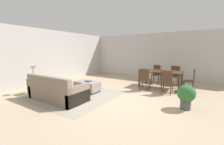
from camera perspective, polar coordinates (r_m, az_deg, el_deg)
The scene contains 17 objects.
ground_plane at distance 4.80m, azimuth 2.71°, elevation -11.64°, with size 10.80×10.80×0.00m, color tan.
wall_back at distance 9.19m, azimuth 18.48°, elevation 6.27°, with size 9.00×0.12×2.70m, color beige.
wall_left at distance 8.04m, azimuth -24.44°, elevation 5.66°, with size 0.12×11.00×2.70m, color beige.
area_rug at distance 5.69m, azimuth -14.63°, elevation -8.58°, with size 3.00×2.80×0.01m, color gray.
couch at distance 5.28m, azimuth -20.90°, elevation -6.98°, with size 2.07×0.92×0.86m.
ottoman_table at distance 5.98m, azimuth -9.69°, elevation -5.21°, with size 0.99×0.59×0.43m.
side_table at distance 6.33m, azimuth -28.36°, elevation -3.37°, with size 0.40×0.40×0.58m.
table_lamp at distance 6.25m, azimuth -28.71°, elevation 1.43°, with size 0.26×0.26×0.53m.
dining_table at distance 6.83m, azimuth 18.66°, elevation -0.10°, with size 1.77×1.00×0.76m.
dining_chair_near_left at distance 6.18m, azimuth 12.70°, elevation -2.22°, with size 0.42×0.42×0.92m.
dining_chair_near_right at distance 5.90m, azimuth 20.80°, elevation -3.09°, with size 0.40×0.40×0.92m.
dining_chair_far_left at distance 7.80m, azimuth 17.18°, elevation -0.16°, with size 0.41×0.41×0.92m.
dining_chair_far_right at distance 7.63m, azimuth 23.48°, elevation -0.68°, with size 0.41×0.41×0.92m.
dining_chair_head_east at distance 6.72m, azimuth 28.73°, elevation -2.22°, with size 0.40×0.40×0.92m.
vase_centerpiece at distance 6.85m, azimuth 18.86°, elevation 1.69°, with size 0.11×0.11×0.26m, color #B26659.
book_on_ottoman at distance 5.93m, azimuth -9.39°, elevation -3.36°, with size 0.26×0.20×0.03m, color #3F4C72.
potted_plant at distance 4.63m, azimuth 27.18°, elevation -7.91°, with size 0.49×0.49×0.71m.
Camera 1 is at (2.22, -3.92, 1.67)m, focal length 23.22 mm.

